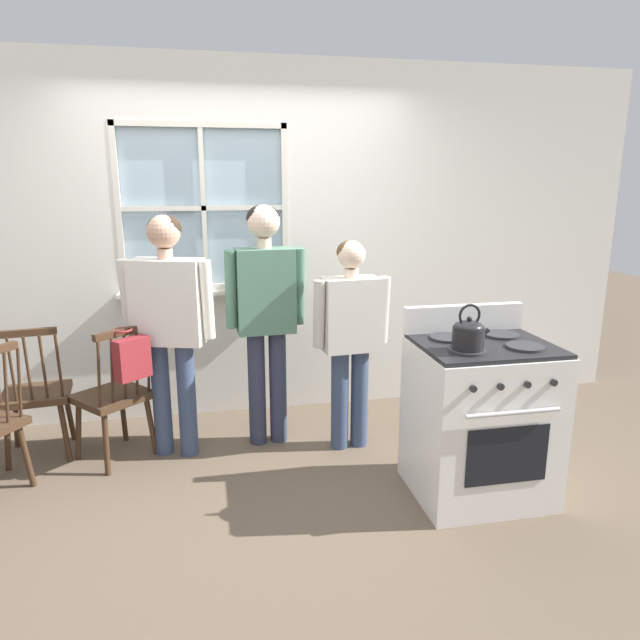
# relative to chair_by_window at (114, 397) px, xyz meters

# --- Properties ---
(ground_plane) EXTENTS (16.00, 16.00, 0.00)m
(ground_plane) POSITION_rel_chair_by_window_xyz_m (0.92, -0.70, -0.43)
(ground_plane) COLOR brown
(wall_back) EXTENTS (6.40, 0.16, 2.70)m
(wall_back) POSITION_rel_chair_by_window_xyz_m (0.94, 0.70, 0.90)
(wall_back) COLOR silver
(wall_back) RESTS_ON ground_plane
(chair_by_window) EXTENTS (0.58, 0.58, 0.92)m
(chair_by_window) POSITION_rel_chair_by_window_xyz_m (0.00, 0.00, 0.00)
(chair_by_window) COLOR #3D2819
(chair_by_window) RESTS_ON ground_plane
(chair_center_cluster) EXTENTS (0.47, 0.45, 0.92)m
(chair_center_cluster) POSITION_rel_chair_by_window_xyz_m (-0.51, 0.13, 0.00)
(chair_center_cluster) COLOR #3D2819
(chair_center_cluster) RESTS_ON ground_plane
(person_elderly_left) EXTENTS (0.61, 0.34, 1.61)m
(person_elderly_left) POSITION_rel_chair_by_window_xyz_m (0.38, -0.01, 0.56)
(person_elderly_left) COLOR #384766
(person_elderly_left) RESTS_ON ground_plane
(person_teen_center) EXTENTS (0.54, 0.24, 1.66)m
(person_teen_center) POSITION_rel_chair_by_window_xyz_m (1.02, 0.05, 0.59)
(person_teen_center) COLOR #2D3347
(person_teen_center) RESTS_ON ground_plane
(person_adult_right) EXTENTS (0.53, 0.24, 1.44)m
(person_adult_right) POSITION_rel_chair_by_window_xyz_m (1.56, -0.14, 0.42)
(person_adult_right) COLOR #384766
(person_adult_right) RESTS_ON ground_plane
(stove) EXTENTS (0.75, 0.68, 1.08)m
(stove) POSITION_rel_chair_by_window_xyz_m (2.15, -0.88, 0.04)
(stove) COLOR white
(stove) RESTS_ON ground_plane
(kettle) EXTENTS (0.21, 0.17, 0.25)m
(kettle) POSITION_rel_chair_by_window_xyz_m (1.98, -1.01, 0.59)
(kettle) COLOR black
(kettle) RESTS_ON stove
(potted_plant) EXTENTS (0.13, 0.13, 0.21)m
(potted_plant) POSITION_rel_chair_by_window_xyz_m (0.86, 0.61, 0.64)
(potted_plant) COLOR #935B3D
(potted_plant) RESTS_ON wall_back
(handbag) EXTENTS (0.25, 0.25, 0.31)m
(handbag) POSITION_rel_chair_by_window_xyz_m (0.15, -0.18, 0.32)
(handbag) COLOR maroon
(handbag) RESTS_ON chair_by_window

